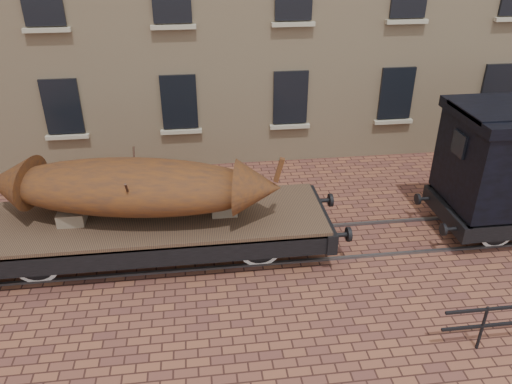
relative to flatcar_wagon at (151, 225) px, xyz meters
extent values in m
plane|color=brown|center=(3.22, 0.00, -0.86)|extent=(90.00, 90.00, 0.00)
cube|color=black|center=(-2.78, 4.96, 1.34)|extent=(1.10, 0.12, 1.70)
cube|color=#AEA78D|center=(-2.78, 4.90, 0.39)|extent=(1.30, 0.18, 0.12)
cube|color=black|center=(0.72, 4.96, 1.34)|extent=(1.10, 0.12, 1.70)
cube|color=#AEA78D|center=(0.72, 4.90, 0.39)|extent=(1.30, 0.18, 0.12)
cube|color=black|center=(4.22, 4.96, 1.34)|extent=(1.10, 0.12, 1.70)
cube|color=#AEA78D|center=(4.22, 4.90, 0.39)|extent=(1.30, 0.18, 0.12)
cube|color=black|center=(7.72, 4.96, 1.34)|extent=(1.10, 0.12, 1.70)
cube|color=#AEA78D|center=(7.72, 4.90, 0.39)|extent=(1.30, 0.18, 0.12)
cube|color=black|center=(11.22, 4.96, 1.34)|extent=(1.10, 0.12, 1.70)
cube|color=#AEA78D|center=(11.22, 4.90, 0.39)|extent=(1.30, 0.18, 0.12)
cube|color=#AEA78D|center=(-2.78, 4.90, 3.59)|extent=(1.30, 0.18, 0.12)
cube|color=#AEA78D|center=(0.72, 4.90, 3.59)|extent=(1.30, 0.18, 0.12)
cube|color=#AEA78D|center=(4.22, 4.90, 3.59)|extent=(1.30, 0.18, 0.12)
cube|color=#AEA78D|center=(7.72, 4.90, 3.59)|extent=(1.30, 0.18, 0.12)
cube|color=#59595E|center=(3.22, -0.72, -0.83)|extent=(30.00, 0.08, 0.06)
cube|color=#59595E|center=(3.22, 0.72, -0.83)|extent=(30.00, 0.08, 0.06)
cylinder|color=black|center=(6.22, -3.80, -0.36)|extent=(0.06, 0.06, 1.00)
cube|color=brown|center=(0.00, 0.00, 0.15)|extent=(8.10, 2.38, 0.13)
cube|color=black|center=(0.00, -1.10, -0.11)|extent=(8.10, 0.17, 0.49)
cube|color=black|center=(0.00, 1.10, -0.11)|extent=(8.10, 0.17, 0.49)
cube|color=black|center=(4.05, 0.00, -0.11)|extent=(0.24, 2.48, 0.49)
cylinder|color=black|center=(4.35, -0.81, -0.11)|extent=(0.38, 0.11, 0.11)
cylinder|color=black|center=(4.54, -0.81, -0.11)|extent=(0.09, 0.35, 0.35)
cylinder|color=black|center=(4.35, 0.81, -0.11)|extent=(0.38, 0.11, 0.11)
cylinder|color=black|center=(4.54, 0.81, -0.11)|extent=(0.09, 0.35, 0.35)
cylinder|color=black|center=(-2.48, 0.00, -0.34)|extent=(0.11, 2.05, 0.11)
cylinder|color=white|center=(-2.48, -0.72, -0.34)|extent=(1.04, 0.08, 1.04)
cylinder|color=black|center=(-2.48, -0.72, -0.34)|extent=(0.85, 0.11, 0.85)
cube|color=black|center=(-2.48, -0.85, -0.08)|extent=(0.97, 0.09, 0.11)
cylinder|color=white|center=(-2.48, 0.72, -0.34)|extent=(1.04, 0.08, 1.04)
cylinder|color=black|center=(-2.48, 0.72, -0.34)|extent=(0.85, 0.11, 0.85)
cube|color=black|center=(-2.48, 0.85, -0.08)|extent=(0.97, 0.09, 0.11)
cylinder|color=black|center=(2.48, 0.00, -0.34)|extent=(0.11, 2.05, 0.11)
cylinder|color=white|center=(2.48, -0.72, -0.34)|extent=(1.04, 0.08, 1.04)
cylinder|color=black|center=(2.48, -0.72, -0.34)|extent=(0.85, 0.11, 0.85)
cube|color=black|center=(2.48, -0.85, -0.08)|extent=(0.97, 0.09, 0.11)
cylinder|color=white|center=(2.48, 0.72, -0.34)|extent=(1.04, 0.08, 1.04)
cylinder|color=black|center=(2.48, 0.72, -0.34)|extent=(0.85, 0.11, 0.85)
cube|color=black|center=(2.48, 0.85, -0.08)|extent=(0.97, 0.09, 0.11)
cube|color=black|center=(0.00, 0.00, -0.27)|extent=(4.32, 0.06, 0.06)
cube|color=brown|center=(-1.73, 0.00, 0.37)|extent=(0.59, 0.54, 0.30)
cube|color=brown|center=(1.73, 0.00, 0.37)|extent=(0.59, 0.54, 0.30)
ellipsoid|color=brown|center=(-0.30, 0.00, 1.04)|extent=(6.14, 2.82, 1.18)
cone|color=brown|center=(-3.06, 0.48, 1.09)|extent=(1.20, 1.28, 1.12)
cone|color=brown|center=(2.46, -0.48, 1.09)|extent=(1.20, 1.28, 1.12)
cube|color=brown|center=(2.92, -0.56, 1.53)|extent=(0.25, 0.16, 0.57)
cylinder|color=#3A261D|center=(-0.30, -0.48, 0.91)|extent=(0.05, 1.01, 1.41)
cylinder|color=#3A261D|center=(-0.30, 0.48, 0.91)|extent=(0.05, 1.01, 1.41)
cube|color=black|center=(7.31, 0.00, -0.21)|extent=(0.21, 2.24, 0.42)
cylinder|color=black|center=(6.89, -0.75, -0.21)|extent=(0.07, 0.30, 0.30)
cylinder|color=black|center=(6.89, 0.75, -0.21)|extent=(0.07, 0.30, 0.30)
cylinder|color=black|center=(8.34, 0.00, -0.41)|extent=(0.09, 1.77, 0.09)
cylinder|color=white|center=(8.34, -0.72, -0.41)|extent=(0.90, 0.07, 0.90)
cylinder|color=black|center=(8.34, -0.72, -0.41)|extent=(0.73, 0.09, 0.73)
cylinder|color=white|center=(8.34, 0.72, -0.41)|extent=(0.90, 0.07, 0.90)
cylinder|color=black|center=(8.34, 0.72, -0.41)|extent=(0.73, 0.09, 0.73)
cube|color=black|center=(7.29, 0.00, 1.66)|extent=(0.07, 0.56, 0.56)
camera|label=1|loc=(1.19, -10.11, 6.25)|focal=35.00mm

